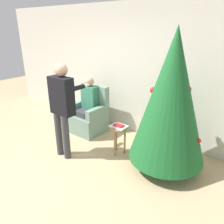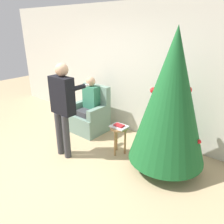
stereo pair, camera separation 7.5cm
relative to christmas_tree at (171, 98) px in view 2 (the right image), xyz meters
name	(u,v)px [view 2 (the right image)]	position (x,y,z in m)	size (l,w,h in m)	color
ground_plane	(46,174)	(-1.39, -1.39, -1.23)	(14.00, 14.00, 0.00)	tan
wall_back	(128,71)	(-1.39, 0.84, 0.12)	(8.00, 0.06, 2.70)	beige
christmas_tree	(171,98)	(0.00, 0.00, 0.00)	(1.22, 1.22, 2.27)	brown
armchair	(91,116)	(-1.96, 0.23, -0.88)	(0.71, 0.67, 1.03)	gray
person_seated	(89,103)	(-1.96, 0.20, -0.56)	(0.36, 0.46, 1.23)	#38383D
person_standing	(63,103)	(-1.61, -0.77, -0.22)	(0.46, 0.57, 1.69)	#38383D
side_stool	(119,133)	(-0.87, -0.14, -0.81)	(0.33, 0.33, 0.54)	#A37547
laptop	(119,126)	(-0.87, -0.14, -0.68)	(0.30, 0.24, 0.02)	silver
book	(119,125)	(-0.87, -0.14, -0.66)	(0.18, 0.12, 0.02)	#B21E23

